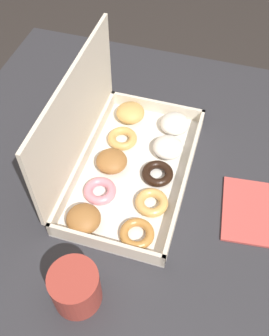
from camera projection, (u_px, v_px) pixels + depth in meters
The scene contains 5 objects.
ground_plane at pixel (122, 299), 1.50m from camera, with size 8.00×8.00×0.00m, color #2D2826.
dining_table at pixel (116, 209), 0.98m from camera, with size 1.02×0.89×0.76m.
donut_box at pixel (122, 155), 0.88m from camera, with size 0.41×0.25×0.26m.
coffee_mug at pixel (75, 287), 0.70m from camera, with size 0.09×0.09×0.09m.
paper_napkin at pixel (246, 210), 0.84m from camera, with size 0.17×0.12×0.01m.
Camera 1 is at (-0.48, -0.19, 1.49)m, focal length 42.00 mm.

